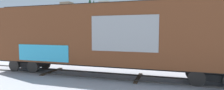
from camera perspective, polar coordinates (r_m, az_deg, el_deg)
The scene contains 7 objects.
ground_plane at distance 12.10m, azimuth 5.31°, elevation -10.28°, with size 260.00×260.00×0.00m, color #B2B5BC.
track at distance 12.41m, azimuth -1.65°, elevation -9.70°, with size 60.01×4.83×0.08m.
freight_car at distance 12.03m, azimuth -1.66°, elevation 3.01°, with size 17.97×3.53×4.97m.
flagpole at distance 25.08m, azimuth 28.17°, elevation 7.23°, with size 1.21×0.64×7.26m.
hillside at distance 86.07m, azimuth 13.18°, elevation 6.75°, with size 146.59×36.06×18.23m.
parked_car_black at distance 19.38m, azimuth -2.03°, elevation -2.24°, with size 4.29×2.42×1.62m.
parked_car_red at distance 18.48m, azimuth 16.08°, elevation -2.70°, with size 4.22×2.22×1.63m.
Camera 1 is at (1.82, -11.56, 3.08)m, focal length 28.69 mm.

